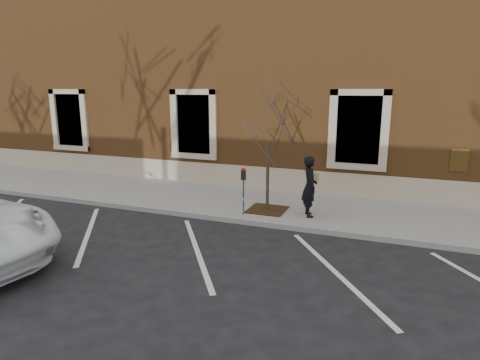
% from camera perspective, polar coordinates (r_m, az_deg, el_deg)
% --- Properties ---
extents(ground, '(120.00, 120.00, 0.00)m').
position_cam_1_polar(ground, '(11.48, -1.09, -5.98)').
color(ground, '#28282B').
rests_on(ground, ground).
extents(sidewalk_near, '(40.00, 3.50, 0.15)m').
position_cam_1_polar(sidewalk_near, '(13.02, 1.84, -3.36)').
color(sidewalk_near, '#A29F98').
rests_on(sidewalk_near, ground).
extents(curb_near, '(40.00, 0.12, 0.15)m').
position_cam_1_polar(curb_near, '(11.41, -1.19, -5.70)').
color(curb_near, '#9E9E99').
rests_on(curb_near, ground).
extents(parking_stripes, '(28.00, 4.40, 0.01)m').
position_cam_1_polar(parking_stripes, '(9.61, -6.16, -9.86)').
color(parking_stripes, silver).
rests_on(parking_stripes, ground).
extents(building_civic, '(40.00, 8.62, 8.00)m').
position_cam_1_polar(building_civic, '(18.27, 8.39, 13.59)').
color(building_civic, brown).
rests_on(building_civic, ground).
extents(man, '(0.64, 0.74, 1.73)m').
position_cam_1_polar(man, '(11.47, 9.87, -0.91)').
color(man, black).
rests_on(man, sidewalk_near).
extents(parking_meter, '(0.12, 0.09, 1.36)m').
position_cam_1_polar(parking_meter, '(11.40, 0.49, -0.40)').
color(parking_meter, '#595B60').
rests_on(parking_meter, sidewalk_near).
extents(tree_grate, '(1.10, 1.10, 0.03)m').
position_cam_1_polar(tree_grate, '(12.09, 3.87, -4.22)').
color(tree_grate, '#432915').
rests_on(tree_grate, sidewalk_near).
extents(sapling, '(2.23, 2.23, 3.72)m').
position_cam_1_polar(sapling, '(11.60, 4.07, 8.08)').
color(sapling, '#423128').
rests_on(sapling, sidewalk_near).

